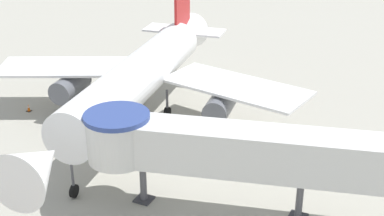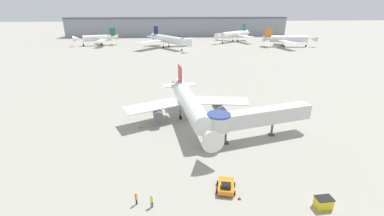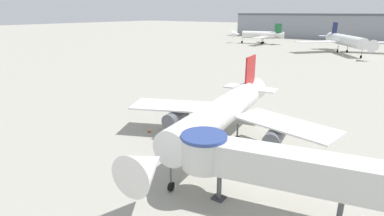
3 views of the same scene
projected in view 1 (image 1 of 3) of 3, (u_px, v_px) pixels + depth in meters
name	position (u px, v px, depth m)	size (l,w,h in m)	color
ground_plane	(150.00, 139.00, 42.59)	(800.00, 800.00, 0.00)	#9E9B8E
main_airplane	(139.00, 78.00, 43.24)	(27.73, 31.38, 9.96)	white
jet_bridge	(230.00, 149.00, 31.97)	(20.73, 7.96, 6.05)	silver
traffic_cone_port_wing	(29.00, 108.00, 47.27)	(0.41, 0.41, 0.68)	black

